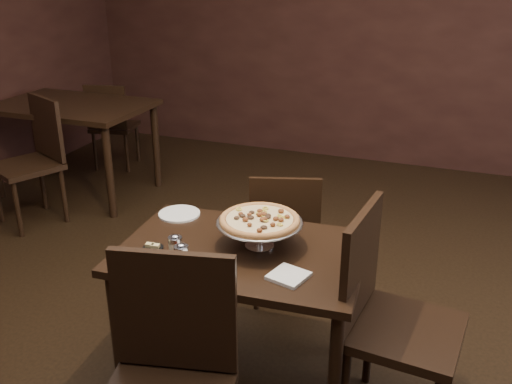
% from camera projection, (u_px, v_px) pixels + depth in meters
% --- Properties ---
extents(room, '(6.04, 7.04, 2.84)m').
position_uv_depth(room, '(245.00, 96.00, 2.33)').
color(room, black).
rests_on(room, ground).
extents(dining_table, '(1.16, 0.81, 0.69)m').
position_uv_depth(dining_table, '(242.00, 267.00, 2.64)').
color(dining_table, black).
rests_on(dining_table, ground).
extents(background_table, '(1.27, 0.85, 0.79)m').
position_uv_depth(background_table, '(73.00, 116.00, 4.82)').
color(background_table, black).
rests_on(background_table, ground).
extents(pizza_stand, '(0.40, 0.40, 0.16)m').
position_uv_depth(pizza_stand, '(260.00, 220.00, 2.58)').
color(pizza_stand, silver).
rests_on(pizza_stand, dining_table).
extents(parmesan_shaker, '(0.06, 0.06, 0.11)m').
position_uv_depth(parmesan_shaker, '(175.00, 247.00, 2.52)').
color(parmesan_shaker, '#F6ECBF').
rests_on(parmesan_shaker, dining_table).
extents(pepper_flake_shaker, '(0.06, 0.06, 0.11)m').
position_uv_depth(pepper_flake_shaker, '(181.00, 256.00, 2.44)').
color(pepper_flake_shaker, maroon).
rests_on(pepper_flake_shaker, dining_table).
extents(packet_caddy, '(0.09, 0.09, 0.07)m').
position_uv_depth(packet_caddy, '(153.00, 252.00, 2.51)').
color(packet_caddy, black).
rests_on(packet_caddy, dining_table).
extents(napkin_stack, '(0.18, 0.18, 0.02)m').
position_uv_depth(napkin_stack, '(288.00, 276.00, 2.37)').
color(napkin_stack, silver).
rests_on(napkin_stack, dining_table).
extents(plate_left, '(0.21, 0.21, 0.01)m').
position_uv_depth(plate_left, '(179.00, 214.00, 2.95)').
color(plate_left, white).
rests_on(plate_left, dining_table).
extents(plate_near, '(0.22, 0.22, 0.01)m').
position_uv_depth(plate_near, '(210.00, 271.00, 2.41)').
color(plate_near, white).
rests_on(plate_near, dining_table).
extents(serving_spatula, '(0.16, 0.16, 0.02)m').
position_uv_depth(serving_spatula, '(272.00, 229.00, 2.51)').
color(serving_spatula, silver).
rests_on(serving_spatula, pizza_stand).
extents(chair_far, '(0.49, 0.49, 0.84)m').
position_uv_depth(chair_far, '(285.00, 233.00, 3.29)').
color(chair_far, black).
rests_on(chair_far, ground).
extents(chair_near, '(0.55, 0.55, 0.98)m').
position_uv_depth(chair_near, '(167.00, 381.00, 2.02)').
color(chair_near, black).
rests_on(chair_near, ground).
extents(chair_side, '(0.50, 0.50, 0.99)m').
position_uv_depth(chair_side, '(387.00, 313.00, 2.40)').
color(chair_side, black).
rests_on(chair_side, ground).
extents(bg_chair_far, '(0.48, 0.48, 0.84)m').
position_uv_depth(bg_chair_far, '(112.00, 123.00, 5.47)').
color(bg_chair_far, black).
rests_on(bg_chair_far, ground).
extents(bg_chair_near, '(0.60, 0.60, 0.96)m').
position_uv_depth(bg_chair_near, '(34.00, 156.00, 4.35)').
color(bg_chair_near, black).
rests_on(bg_chair_near, ground).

